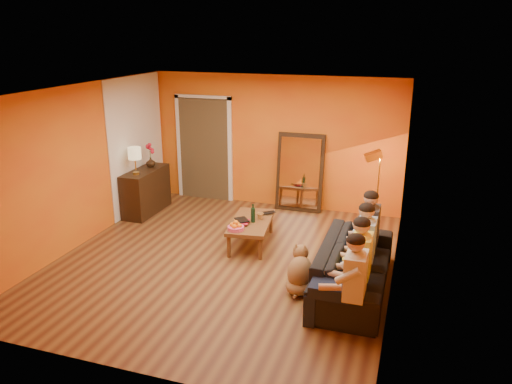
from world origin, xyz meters
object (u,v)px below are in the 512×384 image
(coffee_table, at_px, (251,232))
(dog, at_px, (300,270))
(floor_lamp, at_px, (378,194))
(tumbler, at_px, (260,216))
(table_lamp, at_px, (135,161))
(person_far_right, at_px, (370,231))
(person_mid_right, at_px, (366,246))
(mirror_frame, at_px, (300,172))
(vase, at_px, (151,162))
(person_mid_left, at_px, (361,263))
(laptop, at_px, (268,214))
(sofa, at_px, (354,266))
(sideboard, at_px, (146,191))
(person_far_left, at_px, (355,283))
(wine_bottle, at_px, (253,213))

(coffee_table, bearing_deg, dog, -56.47)
(floor_lamp, bearing_deg, tumbler, -166.75)
(table_lamp, height_order, person_far_right, table_lamp)
(floor_lamp, distance_m, person_mid_right, 2.02)
(mirror_frame, relative_size, vase, 8.15)
(table_lamp, xyz_separation_m, person_mid_left, (4.37, -1.94, -0.49))
(person_mid_right, relative_size, person_far_right, 1.00)
(tumbler, distance_m, vase, 2.77)
(dog, bearing_deg, tumbler, 127.85)
(table_lamp, height_order, laptop, table_lamp)
(sofa, distance_m, floor_lamp, 2.16)
(person_far_right, height_order, tumbler, person_far_right)
(floor_lamp, bearing_deg, laptop, -171.81)
(sofa, height_order, person_mid_left, person_mid_left)
(coffee_table, bearing_deg, floor_lamp, 23.33)
(sideboard, height_order, dog, sideboard)
(laptop, bearing_deg, sofa, -78.47)
(coffee_table, height_order, person_far_left, person_far_left)
(table_lamp, relative_size, person_far_right, 0.42)
(floor_lamp, bearing_deg, mirror_frame, 137.27)
(tumbler, bearing_deg, dog, -54.08)
(wine_bottle, xyz_separation_m, laptop, (0.13, 0.40, -0.14))
(wine_bottle, relative_size, tumbler, 2.82)
(coffee_table, distance_m, person_far_left, 2.78)
(tumbler, height_order, laptop, tumbler)
(mirror_frame, xyz_separation_m, person_far_left, (1.58, -3.87, -0.15))
(person_mid_left, relative_size, laptop, 3.94)
(mirror_frame, height_order, person_far_right, mirror_frame)
(table_lamp, relative_size, floor_lamp, 0.35)
(coffee_table, xyz_separation_m, dog, (1.13, -1.28, 0.12))
(dog, height_order, person_mid_left, person_mid_left)
(coffee_table, relative_size, person_far_right, 1.00)
(person_mid_left, xyz_separation_m, tumbler, (-1.82, 1.53, -0.14))
(sofa, height_order, person_far_right, person_far_right)
(wine_bottle, bearing_deg, mirror_frame, 81.09)
(person_mid_left, xyz_separation_m, vase, (-4.37, 2.49, 0.33))
(sofa, relative_size, wine_bottle, 7.35)
(wine_bottle, bearing_deg, sofa, -27.29)
(person_mid_right, xyz_separation_m, laptop, (-1.76, 1.21, -0.18))
(coffee_table, relative_size, tumbler, 11.08)
(person_mid_right, distance_m, laptop, 2.14)
(mirror_frame, xyz_separation_m, table_lamp, (-2.79, -1.38, 0.34))
(mirror_frame, height_order, sideboard, mirror_frame)
(person_mid_left, height_order, wine_bottle, person_mid_left)
(person_far_left, bearing_deg, sideboard, 147.48)
(wine_bottle, xyz_separation_m, vase, (-2.48, 1.13, 0.37))
(floor_lamp, xyz_separation_m, wine_bottle, (-1.86, -1.21, -0.14))
(floor_lamp, relative_size, laptop, 4.65)
(sideboard, bearing_deg, floor_lamp, 4.38)
(mirror_frame, xyz_separation_m, sofa, (1.45, -2.87, -0.43))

